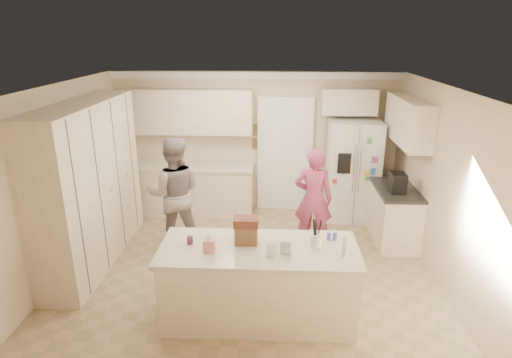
{
  "coord_description": "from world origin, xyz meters",
  "views": [
    {
      "loc": [
        0.37,
        -5.45,
        3.26
      ],
      "look_at": [
        0.1,
        0.35,
        1.25
      ],
      "focal_mm": 30.0,
      "sensor_mm": 36.0,
      "label": 1
    }
  ],
  "objects_px": {
    "tissue_box": "(209,245)",
    "island_base": "(259,284)",
    "dollhouse_body": "(246,234)",
    "teen_girl": "(313,199)",
    "utensil_crock": "(316,241)",
    "teen_boy": "(174,194)",
    "coffee_maker": "(398,183)",
    "refrigerator": "(353,171)"
  },
  "relations": [
    {
      "from": "island_base",
      "to": "tissue_box",
      "type": "bearing_deg",
      "value": -169.7
    },
    {
      "from": "island_base",
      "to": "utensil_crock",
      "type": "relative_size",
      "value": 14.67
    },
    {
      "from": "utensil_crock",
      "to": "tissue_box",
      "type": "distance_m",
      "value": 1.21
    },
    {
      "from": "refrigerator",
      "to": "coffee_maker",
      "type": "height_order",
      "value": "refrigerator"
    },
    {
      "from": "island_base",
      "to": "utensil_crock",
      "type": "bearing_deg",
      "value": 4.4
    },
    {
      "from": "utensil_crock",
      "to": "island_base",
      "type": "bearing_deg",
      "value": -175.6
    },
    {
      "from": "tissue_box",
      "to": "teen_boy",
      "type": "xyz_separation_m",
      "value": [
        -0.83,
        1.85,
        -0.11
      ]
    },
    {
      "from": "dollhouse_body",
      "to": "teen_boy",
      "type": "distance_m",
      "value": 2.06
    },
    {
      "from": "utensil_crock",
      "to": "teen_boy",
      "type": "distance_m",
      "value": 2.65
    },
    {
      "from": "refrigerator",
      "to": "tissue_box",
      "type": "distance_m",
      "value": 3.74
    },
    {
      "from": "coffee_maker",
      "to": "teen_boy",
      "type": "xyz_separation_m",
      "value": [
        -3.43,
        -0.15,
        -0.18
      ]
    },
    {
      "from": "teen_boy",
      "to": "coffee_maker",
      "type": "bearing_deg",
      "value": 173.82
    },
    {
      "from": "tissue_box",
      "to": "teen_boy",
      "type": "distance_m",
      "value": 2.03
    },
    {
      "from": "utensil_crock",
      "to": "tissue_box",
      "type": "height_order",
      "value": "utensil_crock"
    },
    {
      "from": "coffee_maker",
      "to": "island_base",
      "type": "bearing_deg",
      "value": -137.17
    },
    {
      "from": "coffee_maker",
      "to": "teen_boy",
      "type": "relative_size",
      "value": 0.17
    },
    {
      "from": "teen_boy",
      "to": "dollhouse_body",
      "type": "bearing_deg",
      "value": 118.0
    },
    {
      "from": "tissue_box",
      "to": "dollhouse_body",
      "type": "height_order",
      "value": "dollhouse_body"
    },
    {
      "from": "island_base",
      "to": "teen_boy",
      "type": "relative_size",
      "value": 1.24
    },
    {
      "from": "tissue_box",
      "to": "island_base",
      "type": "bearing_deg",
      "value": 10.3
    },
    {
      "from": "coffee_maker",
      "to": "tissue_box",
      "type": "height_order",
      "value": "coffee_maker"
    },
    {
      "from": "coffee_maker",
      "to": "dollhouse_body",
      "type": "xyz_separation_m",
      "value": [
        -2.2,
        -1.8,
        -0.03
      ]
    },
    {
      "from": "tissue_box",
      "to": "dollhouse_body",
      "type": "relative_size",
      "value": 0.54
    },
    {
      "from": "teen_girl",
      "to": "coffee_maker",
      "type": "bearing_deg",
      "value": -168.17
    },
    {
      "from": "dollhouse_body",
      "to": "teen_girl",
      "type": "relative_size",
      "value": 0.16
    },
    {
      "from": "dollhouse_body",
      "to": "teen_boy",
      "type": "relative_size",
      "value": 0.15
    },
    {
      "from": "refrigerator",
      "to": "dollhouse_body",
      "type": "relative_size",
      "value": 6.92
    },
    {
      "from": "coffee_maker",
      "to": "utensil_crock",
      "type": "bearing_deg",
      "value": -127.12
    },
    {
      "from": "coffee_maker",
      "to": "island_base",
      "type": "height_order",
      "value": "coffee_maker"
    },
    {
      "from": "island_base",
      "to": "coffee_maker",
      "type": "bearing_deg",
      "value": 42.83
    },
    {
      "from": "island_base",
      "to": "tissue_box",
      "type": "height_order",
      "value": "tissue_box"
    },
    {
      "from": "island_base",
      "to": "teen_boy",
      "type": "distance_m",
      "value": 2.27
    },
    {
      "from": "teen_boy",
      "to": "teen_girl",
      "type": "relative_size",
      "value": 1.1
    },
    {
      "from": "refrigerator",
      "to": "tissue_box",
      "type": "bearing_deg",
      "value": -122.12
    },
    {
      "from": "teen_girl",
      "to": "utensil_crock",
      "type": "bearing_deg",
      "value": 94.29
    },
    {
      "from": "coffee_maker",
      "to": "teen_girl",
      "type": "bearing_deg",
      "value": -176.38
    },
    {
      "from": "island_base",
      "to": "dollhouse_body",
      "type": "relative_size",
      "value": 8.46
    },
    {
      "from": "coffee_maker",
      "to": "island_base",
      "type": "relative_size",
      "value": 0.14
    },
    {
      "from": "dollhouse_body",
      "to": "teen_girl",
      "type": "bearing_deg",
      "value": 61.82
    },
    {
      "from": "refrigerator",
      "to": "dollhouse_body",
      "type": "height_order",
      "value": "refrigerator"
    },
    {
      "from": "refrigerator",
      "to": "island_base",
      "type": "relative_size",
      "value": 0.82
    },
    {
      "from": "utensil_crock",
      "to": "teen_boy",
      "type": "bearing_deg",
      "value": 140.12
    }
  ]
}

